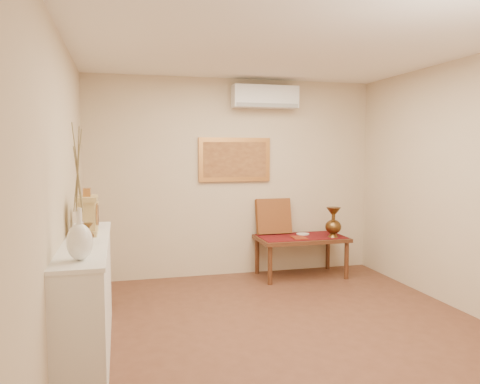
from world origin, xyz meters
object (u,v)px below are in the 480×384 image
object	(u,v)px
display_ledge	(87,298)
wooden_chest	(90,215)
brass_urn_tall	(333,219)
low_table	(301,241)
mantel_clock	(88,215)
white_vase	(78,194)

from	to	relation	value
display_ledge	wooden_chest	distance (m)	0.92
brass_urn_tall	low_table	distance (m)	0.54
mantel_clock	display_ledge	bearing A→B (deg)	-91.27
low_table	display_ledge	bearing A→B (deg)	-144.90
display_ledge	mantel_clock	size ratio (longest dim) A/B	4.93
display_ledge	low_table	distance (m)	3.27
mantel_clock	low_table	distance (m)	3.18
display_ledge	wooden_chest	bearing A→B (deg)	90.02
white_vase	wooden_chest	distance (m)	1.47
white_vase	mantel_clock	bearing A→B (deg)	90.47
display_ledge	mantel_clock	world-z (taller)	mantel_clock
white_vase	brass_urn_tall	distance (m)	3.96
brass_urn_tall	mantel_clock	world-z (taller)	mantel_clock
mantel_clock	low_table	world-z (taller)	mantel_clock
display_ledge	low_table	world-z (taller)	display_ledge
white_vase	low_table	distance (m)	3.86
white_vase	wooden_chest	xyz separation A→B (m)	(-0.01, 1.43, -0.33)
wooden_chest	white_vase	bearing A→B (deg)	-89.41
brass_urn_tall	wooden_chest	distance (m)	3.24
brass_urn_tall	low_table	world-z (taller)	brass_urn_tall
display_ledge	wooden_chest	xyz separation A→B (m)	(-0.00, 0.69, 0.61)
wooden_chest	display_ledge	bearing A→B (deg)	-89.98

